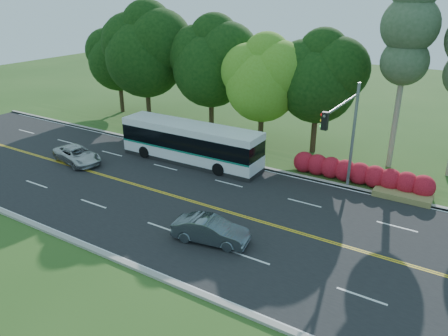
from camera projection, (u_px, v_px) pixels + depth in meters
The scene contains 12 objects.
ground at pixel (206, 206), 26.70m from camera, with size 120.00×120.00×0.00m, color #274D19.
road at pixel (206, 205), 26.70m from camera, with size 60.00×14.00×0.02m, color black.
curb_north at pixel (260, 167), 32.28m from camera, with size 60.00×0.30×0.15m, color #A09A90.
curb_south at pixel (123, 262), 21.06m from camera, with size 60.00×0.30×0.15m, color #A09A90.
grass_verge at pixel (271, 160), 33.74m from camera, with size 60.00×4.00×0.10m, color #274D19.
lane_markings at pixel (205, 205), 26.74m from camera, with size 57.60×13.82×0.00m.
tree_row at pixel (235, 61), 36.17m from camera, with size 44.70×9.10×13.84m.
bougainvillea_hedge at pixel (362, 175), 29.31m from camera, with size 9.50×2.25×1.50m.
traffic_signal at pixel (346, 127), 25.98m from camera, with size 0.42×6.10×7.00m.
transit_bus at pixel (190, 144), 32.82m from camera, with size 11.37×2.63×2.97m.
sedan at pixel (211, 230), 22.64m from camera, with size 1.41×4.03×1.33m, color slate.
suv at pixel (77, 155), 33.03m from camera, with size 2.05×4.44×1.23m, color #B7BABC.
Camera 1 is at (13.55, -19.61, 12.30)m, focal length 35.00 mm.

